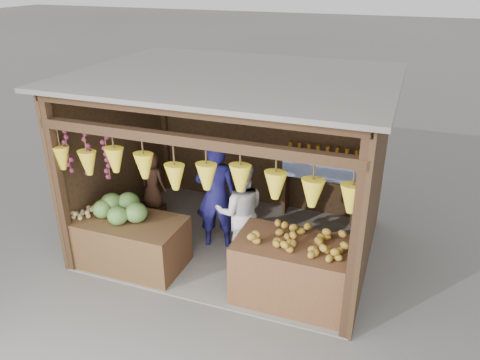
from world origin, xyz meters
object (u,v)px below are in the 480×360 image
man_standing (216,196)px  counter_right (293,271)px  vendor_seated (152,180)px  woman_standing (240,212)px  counter_left (129,242)px

man_standing → counter_right: bearing=133.1°
counter_right → vendor_seated: 2.98m
man_standing → vendor_seated: (-1.29, 0.33, -0.10)m
man_standing → woman_standing: size_ratio=1.14×
vendor_seated → counter_left: bearing=113.7°
woman_standing → counter_left: bearing=4.2°
counter_right → man_standing: (-1.42, 0.86, 0.43)m
woman_standing → vendor_seated: woman_standing is taller
counter_right → woman_standing: size_ratio=0.97×
counter_left → woman_standing: 1.66m
counter_right → vendor_seated: (-2.71, 1.19, 0.33)m
counter_left → vendor_seated: bearing=104.0°
counter_right → vendor_seated: size_ratio=1.53×
man_standing → vendor_seated: man_standing is taller
woman_standing → vendor_seated: bearing=-39.2°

